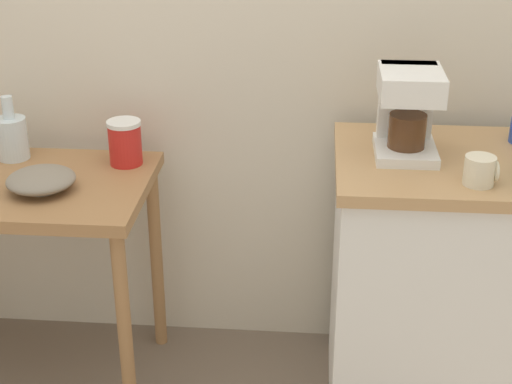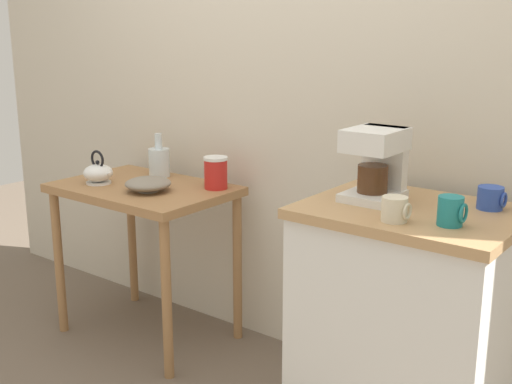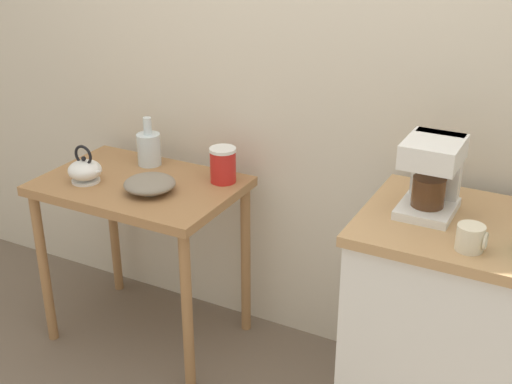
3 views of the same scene
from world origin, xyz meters
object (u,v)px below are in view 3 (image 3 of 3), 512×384
object	(u,v)px
canister_enamel	(223,165)
glass_carafe_vase	(149,148)
teakettle	(85,170)
coffee_maker	(433,172)
mug_small_cream	(471,238)
bowl_stoneware	(150,184)

from	to	relation	value
canister_enamel	glass_carafe_vase	bearing A→B (deg)	177.53
teakettle	glass_carafe_vase	world-z (taller)	glass_carafe_vase
coffee_maker	mug_small_cream	size ratio (longest dim) A/B	2.84
canister_enamel	coffee_maker	size ratio (longest dim) A/B	0.58
coffee_maker	teakettle	bearing A→B (deg)	-174.64
glass_carafe_vase	mug_small_cream	bearing A→B (deg)	-14.30
teakettle	mug_small_cream	bearing A→B (deg)	-3.13
bowl_stoneware	mug_small_cream	world-z (taller)	mug_small_cream
bowl_stoneware	canister_enamel	distance (m)	0.31
teakettle	mug_small_cream	size ratio (longest dim) A/B	1.87
bowl_stoneware	coffee_maker	size ratio (longest dim) A/B	0.81
bowl_stoneware	teakettle	distance (m)	0.30
glass_carafe_vase	canister_enamel	world-z (taller)	glass_carafe_vase
glass_carafe_vase	canister_enamel	xyz separation A→B (m)	(0.39, -0.02, -0.00)
canister_enamel	teakettle	bearing A→B (deg)	-152.09
teakettle	canister_enamel	distance (m)	0.58
coffee_maker	bowl_stoneware	bearing A→B (deg)	-175.13
bowl_stoneware	mug_small_cream	distance (m)	1.29
bowl_stoneware	canister_enamel	bearing A→B (deg)	48.04
glass_carafe_vase	coffee_maker	size ratio (longest dim) A/B	0.84
glass_carafe_vase	canister_enamel	distance (m)	0.39
bowl_stoneware	mug_small_cream	xyz separation A→B (m)	(1.28, -0.12, 0.13)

